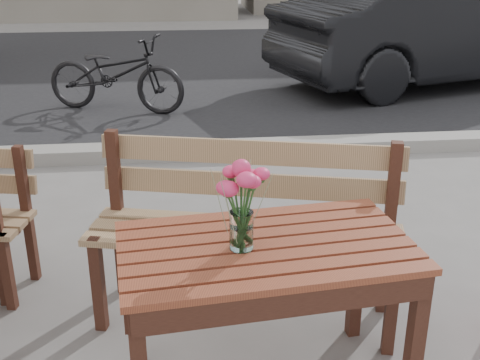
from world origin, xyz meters
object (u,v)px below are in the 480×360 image
(main_table, at_px, (266,270))
(main_vase, at_px, (241,194))
(parked_car, at_px, (440,28))
(bicycle, at_px, (115,74))

(main_table, height_order, main_vase, main_vase)
(main_table, distance_m, parked_car, 6.39)
(parked_car, xyz_separation_m, bicycle, (-4.09, -0.95, -0.30))
(main_table, height_order, bicycle, bicycle)
(parked_car, distance_m, bicycle, 4.21)
(parked_car, bearing_deg, main_vase, 133.56)
(main_table, xyz_separation_m, parked_car, (3.10, 5.59, 0.14))
(main_vase, xyz_separation_m, parked_car, (3.20, 5.61, -0.20))
(bicycle, bearing_deg, main_table, -147.39)
(main_vase, height_order, bicycle, main_vase)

